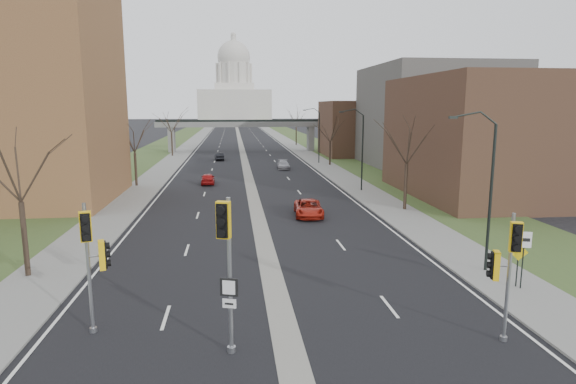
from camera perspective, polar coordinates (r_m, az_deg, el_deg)
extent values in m
plane|color=black|center=(20.25, -0.32, -16.37)|extent=(700.00, 700.00, 0.00)
cube|color=black|center=(168.27, -5.94, 6.96)|extent=(20.00, 600.00, 0.01)
cube|color=gray|center=(168.27, -5.94, 6.96)|extent=(1.20, 600.00, 0.02)
cube|color=gray|center=(168.84, -1.83, 7.04)|extent=(4.00, 600.00, 0.12)
cube|color=gray|center=(168.56, -10.05, 6.89)|extent=(4.00, 600.00, 0.12)
cube|color=#334A22|center=(169.44, 0.20, 7.05)|extent=(8.00, 600.00, 0.10)
cube|color=#334A22|center=(169.02, -12.09, 6.82)|extent=(8.00, 600.00, 0.10)
cube|color=#503225|center=(52.93, 22.95, 6.02)|extent=(16.00, 20.00, 12.00)
cube|color=#54534D|center=(76.18, 16.78, 8.52)|extent=(18.00, 22.00, 15.00)
cube|color=#503225|center=(91.31, 8.72, 7.45)|extent=(14.00, 14.00, 10.00)
cube|color=slate|center=(98.97, -13.62, 6.03)|extent=(1.20, 2.50, 5.00)
cube|color=slate|center=(99.53, 2.69, 6.32)|extent=(1.20, 2.50, 5.00)
cube|color=slate|center=(98.10, -5.47, 7.99)|extent=(34.00, 3.00, 1.00)
cube|color=black|center=(98.08, -5.48, 8.39)|extent=(34.00, 0.15, 0.50)
cube|color=silver|center=(338.03, -6.34, 10.19)|extent=(48.00, 42.00, 20.00)
cube|color=silver|center=(338.28, -6.38, 12.23)|extent=(26.00, 26.00, 5.00)
cylinder|color=silver|center=(338.74, -6.41, 13.75)|extent=(22.00, 22.00, 14.00)
sphere|color=silver|center=(339.63, -6.45, 15.60)|extent=(22.00, 22.00, 22.00)
cylinder|color=silver|center=(340.94, -6.49, 17.52)|extent=(3.60, 3.60, 4.50)
cylinder|color=black|center=(28.12, 22.87, -0.76)|extent=(0.16, 0.16, 8.00)
cube|color=black|center=(26.62, 19.15, 8.35)|extent=(0.45, 0.18, 0.14)
cylinder|color=black|center=(52.11, 8.80, 4.57)|extent=(0.16, 0.16, 8.00)
cube|color=black|center=(51.32, 6.42, 9.41)|extent=(0.45, 0.18, 0.14)
cylinder|color=black|center=(77.41, 3.71, 6.44)|extent=(0.16, 0.16, 8.00)
cube|color=black|center=(76.88, 2.03, 9.67)|extent=(0.45, 0.18, 0.14)
cylinder|color=#382B21|center=(29.09, -28.74, -4.91)|extent=(0.28, 0.28, 4.00)
cylinder|color=#382B21|center=(57.53, -17.60, 2.60)|extent=(0.28, 0.28, 3.75)
cylinder|color=#382B21|center=(90.95, -13.59, 5.53)|extent=(0.28, 0.28, 4.25)
cylinder|color=#382B21|center=(43.28, 13.75, 0.62)|extent=(0.28, 0.28, 4.00)
cylinder|color=#382B21|center=(74.88, 5.00, 4.57)|extent=(0.28, 0.28, 3.50)
cylinder|color=#382B21|center=(114.21, 0.97, 6.69)|extent=(0.28, 0.28, 4.25)
cylinder|color=gray|center=(20.83, -22.54, -8.45)|extent=(0.14, 0.14, 5.36)
cylinder|color=gray|center=(21.75, -22.07, -14.90)|extent=(0.29, 0.29, 0.21)
cube|color=#E9B60D|center=(19.84, -22.87, -3.80)|extent=(0.53, 0.52, 1.18)
cube|color=#E9B60D|center=(20.69, -21.20, -6.99)|extent=(0.52, 0.53, 1.18)
cylinder|color=gray|center=(17.81, -6.90, -9.98)|extent=(0.16, 0.16, 5.87)
cylinder|color=gray|center=(18.96, -6.71, -18.02)|extent=(0.32, 0.32, 0.23)
cube|color=#E9B60D|center=(16.64, -7.66, -3.30)|extent=(0.59, 0.57, 1.30)
cube|color=black|center=(17.92, -6.87, -10.99)|extent=(0.66, 0.25, 0.68)
cube|color=silver|center=(18.16, -6.83, -12.82)|extent=(0.50, 0.20, 0.34)
cylinder|color=gray|center=(20.44, 24.67, -9.30)|extent=(0.14, 0.14, 5.12)
cylinder|color=gray|center=(21.35, 24.17, -15.56)|extent=(0.28, 0.28, 0.20)
cube|color=#E9B60D|center=(19.49, 25.40, -4.84)|extent=(0.51, 0.50, 1.13)
cube|color=#E9B60D|center=(20.18, 23.41, -7.99)|extent=(0.50, 0.51, 1.13)
cylinder|color=black|center=(26.60, 26.02, -7.69)|extent=(0.07, 0.07, 2.50)
cube|color=silver|center=(26.26, 26.23, -5.08)|extent=(0.61, 0.23, 0.80)
cylinder|color=black|center=(26.88, 25.51, -8.26)|extent=(0.07, 0.07, 1.79)
cube|color=yellow|center=(26.62, 25.66, -6.42)|extent=(0.84, 0.30, 0.87)
imported|color=#9F1212|center=(57.46, -9.48, 1.57)|extent=(1.63, 3.87, 1.31)
imported|color=black|center=(83.12, -8.15, 4.19)|extent=(1.78, 3.96, 1.26)
imported|color=#A51F11|center=(40.16, 2.45, -1.91)|extent=(2.61, 5.03, 1.35)
imported|color=#9A9AA1|center=(70.75, -0.55, 3.26)|extent=(1.91, 4.27, 1.22)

